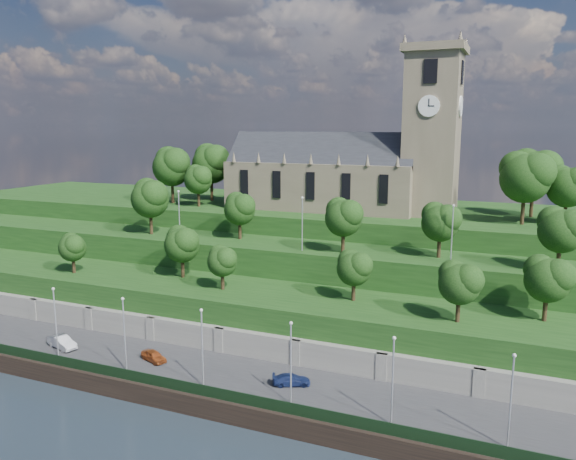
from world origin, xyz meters
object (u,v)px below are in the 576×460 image
at_px(church, 350,166).
at_px(car_right, 291,380).
at_px(car_left, 154,356).
at_px(car_middle, 62,342).

bearing_deg(church, car_right, -81.83).
distance_m(car_left, car_middle, 12.85).
bearing_deg(car_left, car_middle, 115.94).
distance_m(church, car_right, 44.73).
height_order(church, car_middle, church).
xyz_separation_m(car_left, car_middle, (-12.80, -1.10, 0.11)).
bearing_deg(car_left, church, 5.04).
relative_size(church, car_right, 9.55).
bearing_deg(car_middle, church, -14.13).
bearing_deg(church, car_middle, -120.51).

